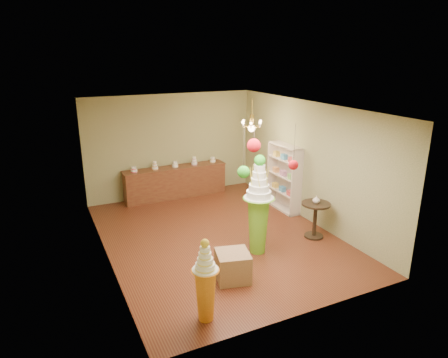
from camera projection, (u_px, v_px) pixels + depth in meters
name	position (u px, v px, depth m)	size (l,w,h in m)	color
floor	(218.00, 236.00, 9.34)	(6.50, 6.50, 0.00)	#552717
ceiling	(217.00, 107.00, 8.43)	(6.50, 6.50, 0.00)	white
wall_back	(171.00, 146.00, 11.68)	(5.00, 0.04, 3.00)	gray
wall_front	(306.00, 231.00, 6.09)	(5.00, 0.04, 3.00)	gray
wall_left	(102.00, 191.00, 7.86)	(0.04, 6.50, 3.00)	gray
wall_right	(309.00, 162.00, 9.92)	(0.04, 6.50, 3.00)	gray
pedestal_green	(258.00, 213.00, 8.35)	(0.78, 0.78, 2.16)	#6BB628
pedestal_orange	(206.00, 288.00, 6.28)	(0.47, 0.47, 1.42)	orange
burlap_riser	(233.00, 266.00, 7.50)	(0.61, 0.61, 0.55)	#937050
sideboard	(176.00, 181.00, 11.75)	(3.04, 0.54, 1.16)	brown
shelving_unit	(284.00, 177.00, 10.72)	(0.33, 1.20, 1.80)	beige
round_table	(315.00, 215.00, 9.15)	(0.73, 0.73, 0.84)	black
vase	(316.00, 200.00, 9.04)	(0.17, 0.17, 0.17)	beige
pom_red_left	(254.00, 145.00, 6.83)	(0.24, 0.24, 0.53)	#3E382D
pom_green_mid	(244.00, 172.00, 7.30)	(0.23, 0.23, 1.10)	#3E382D
pom_red_right	(293.00, 165.00, 6.74)	(0.17, 0.17, 0.79)	#3E382D
chandelier	(252.00, 126.00, 10.21)	(0.62, 0.62, 0.85)	gold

